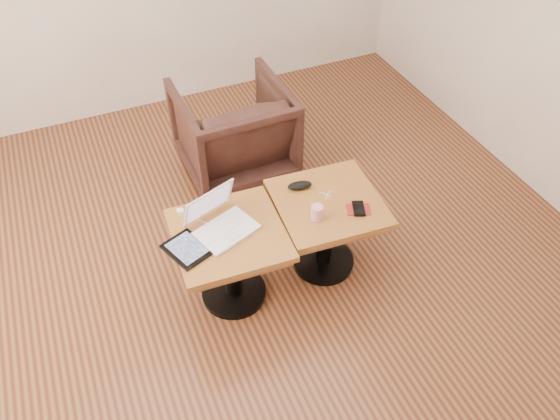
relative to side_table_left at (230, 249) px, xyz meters
name	(u,v)px	position (x,y,z in m)	size (l,w,h in m)	color
room_shell	(231,100)	(0.07, -0.01, 0.95)	(4.52, 4.52, 2.71)	#4C2417
side_table_left	(230,249)	(0.00, 0.00, 0.00)	(0.62, 0.62, 0.54)	black
side_table_right	(327,217)	(0.60, 0.01, 0.00)	(0.63, 0.63, 0.54)	black
laptop	(221,221)	(-0.02, 0.05, 0.18)	(0.39, 0.37, 0.22)	white
tablet	(187,249)	(-0.24, -0.03, 0.14)	(0.26, 0.28, 0.02)	black
charging_adapter	(180,211)	(-0.19, 0.25, 0.14)	(0.04, 0.04, 0.02)	white
glasses_case	(300,185)	(0.50, 0.17, 0.16)	(0.14, 0.06, 0.05)	black
striped_cup	(317,213)	(0.48, -0.09, 0.18)	(0.07, 0.07, 0.09)	#F1467E
earbuds_tangle	(327,194)	(0.62, 0.06, 0.14)	(0.08, 0.05, 0.02)	white
phone_on_sleeve	(359,209)	(0.72, -0.13, 0.14)	(0.16, 0.13, 0.02)	#A63225
armchair	(234,131)	(0.42, 1.10, -0.05)	(0.74, 0.76, 0.69)	black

